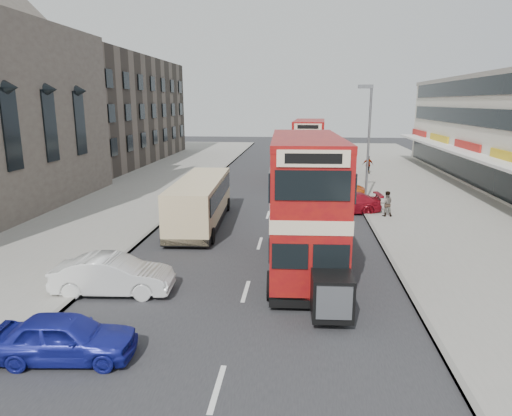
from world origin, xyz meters
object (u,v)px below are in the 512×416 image
at_px(bus_main, 305,204).
at_px(car_right_b, 334,191).
at_px(car_right_a, 345,203).
at_px(pedestrian_near, 386,204).
at_px(street_lamp, 368,135).
at_px(bus_second, 309,150).
at_px(car_left_near, 65,337).
at_px(coach, 201,200).
at_px(cyclist, 322,183).
at_px(pedestrian_far, 368,165).
at_px(car_right_c, 334,170).
at_px(car_left_front, 113,275).

height_order(bus_main, car_right_b, bus_main).
xyz_separation_m(car_right_a, pedestrian_near, (2.39, -1.20, 0.28)).
xyz_separation_m(street_lamp, bus_second, (-3.80, 9.09, -2.02)).
xyz_separation_m(car_left_near, pedestrian_near, (11.68, 16.88, 0.28)).
bearing_deg(coach, cyclist, 54.24).
bearing_deg(cyclist, pedestrian_far, 59.39).
xyz_separation_m(bus_main, car_right_a, (2.69, 10.43, -2.22)).
relative_size(coach, car_right_a, 2.09).
distance_m(street_lamp, coach, 12.71).
relative_size(bus_second, car_right_a, 2.10).
distance_m(car_right_a, car_right_c, 14.75).
height_order(car_right_a, cyclist, cyclist).
bearing_deg(bus_second, car_right_c, -130.63).
distance_m(bus_main, bus_second, 22.52).
bearing_deg(car_right_a, car_left_near, -32.73).
height_order(bus_second, cyclist, bus_second).
relative_size(car_left_near, car_left_front, 0.88).
distance_m(bus_second, cyclist, 4.98).
bearing_deg(pedestrian_near, car_right_c, -81.75).
distance_m(car_right_c, cyclist, 7.21).
xyz_separation_m(coach, car_right_b, (8.17, 8.04, -0.85)).
xyz_separation_m(pedestrian_near, cyclist, (-3.52, 8.90, -0.31)).
height_order(coach, car_left_near, coach).
bearing_deg(pedestrian_far, bus_second, -146.58).
xyz_separation_m(car_right_b, pedestrian_far, (4.10, 11.78, 0.39)).
bearing_deg(pedestrian_far, street_lamp, -99.55).
bearing_deg(car_right_a, pedestrian_near, 57.87).
bearing_deg(bus_second, car_right_b, 105.28).
relative_size(pedestrian_near, pedestrian_far, 0.91).
relative_size(street_lamp, cyclist, 4.27).
bearing_deg(car_right_a, coach, -71.81).
bearing_deg(cyclist, coach, -123.65).
bearing_deg(pedestrian_near, bus_second, -70.08).
distance_m(street_lamp, bus_second, 10.06).
distance_m(street_lamp, car_right_a, 5.35).
bearing_deg(car_left_near, car_right_b, -27.00).
bearing_deg(car_left_near, bus_main, -46.18).
distance_m(street_lamp, bus_main, 14.23).
height_order(pedestrian_far, cyclist, cyclist).
relative_size(car_left_front, car_right_a, 0.96).
bearing_deg(coach, car_right_b, 41.80).
distance_m(car_left_near, pedestrian_near, 20.53).
xyz_separation_m(car_right_a, pedestrian_far, (3.68, 16.04, 0.36)).
distance_m(bus_main, car_left_front, 8.07).
distance_m(bus_second, pedestrian_far, 7.26).
xyz_separation_m(car_left_front, car_right_a, (9.77, 13.64, -0.06)).
bearing_deg(car_right_a, car_left_front, -41.14).
distance_m(car_left_front, pedestrian_near, 17.40).
xyz_separation_m(bus_main, bus_second, (0.52, 22.51, -0.12)).
bearing_deg(cyclist, car_right_c, 77.41).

